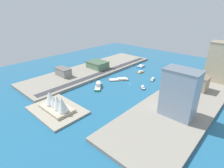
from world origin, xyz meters
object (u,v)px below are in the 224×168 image
object	(u,v)px
patrol_launch_navy	(143,88)
terminal_long_green	(98,65)
carpark_squat_concrete	(63,72)
office_block_beige	(220,62)
ferry_green_doubledeck	(98,86)
catamaran_blue	(141,66)
tower_tall_glass	(179,93)
sedan_silver	(106,69)
barge_flat_brown	(120,79)
traffic_light_waterfront	(120,65)
water_taxi_orange	(141,72)
yacht_sleek_gray	(153,79)
apartment_midrise_tan	(195,82)
ferry_white_commuter	(174,70)
opera_landmark	(56,103)
pickup_red	(114,69)

from	to	relation	value
patrol_launch_navy	terminal_long_green	xyz separation A→B (m)	(102.19, -12.28, 7.83)
carpark_squat_concrete	office_block_beige	distance (m)	228.04
ferry_green_doubledeck	catamaran_blue	xyz separation A→B (m)	(6.82, -114.92, -1.07)
tower_tall_glass	sedan_silver	bearing A→B (deg)	-19.06
barge_flat_brown	tower_tall_glass	size ratio (longest dim) A/B	0.60
tower_tall_glass	traffic_light_waterfront	distance (m)	153.98
patrol_launch_navy	ferry_green_doubledeck	bearing A→B (deg)	39.17
tower_tall_glass	terminal_long_green	world-z (taller)	tower_tall_glass
catamaran_blue	water_taxi_orange	xyz separation A→B (m)	(-16.95, 26.66, 0.09)
yacht_sleek_gray	ferry_green_doubledeck	xyz separation A→B (m)	(41.76, 73.04, 1.04)
ferry_green_doubledeck	barge_flat_brown	world-z (taller)	ferry_green_doubledeck
patrol_launch_navy	apartment_midrise_tan	world-z (taller)	apartment_midrise_tan
patrol_launch_navy	barge_flat_brown	world-z (taller)	patrol_launch_navy
terminal_long_green	barge_flat_brown	bearing A→B (deg)	170.06
ferry_green_doubledeck	patrol_launch_navy	size ratio (longest dim) A/B	2.36
yacht_sleek_gray	ferry_white_commuter	distance (m)	57.72
water_taxi_orange	carpark_squat_concrete	world-z (taller)	carpark_squat_concrete
patrol_launch_navy	ferry_white_commuter	size ratio (longest dim) A/B	0.52
ferry_white_commuter	opera_landmark	world-z (taller)	opera_landmark
ferry_green_doubledeck	carpark_squat_concrete	xyz separation A→B (m)	(65.72, 11.42, 7.27)
carpark_squat_concrete	yacht_sleek_gray	bearing A→B (deg)	-141.84
patrol_launch_navy	carpark_squat_concrete	bearing A→B (deg)	23.84
ferry_white_commuter	barge_flat_brown	xyz separation A→B (m)	(45.51, 89.72, -1.62)
barge_flat_brown	carpark_squat_concrete	size ratio (longest dim) A/B	1.07
sedan_silver	patrol_launch_navy	bearing A→B (deg)	170.44
opera_landmark	terminal_long_green	bearing A→B (deg)	-61.75
ferry_white_commuter	office_block_beige	size ratio (longest dim) A/B	0.36
ferry_green_doubledeck	terminal_long_green	size ratio (longest dim) A/B	0.73
ferry_green_doubledeck	ferry_white_commuter	distance (m)	139.33
carpark_squat_concrete	office_block_beige	xyz separation A→B (m)	(-179.68, -138.79, 21.36)
sedan_silver	traffic_light_waterfront	bearing A→B (deg)	-112.92
catamaran_blue	ferry_white_commuter	distance (m)	58.46
catamaran_blue	apartment_midrise_tan	world-z (taller)	apartment_midrise_tan
water_taxi_orange	opera_landmark	size ratio (longest dim) A/B	0.38
catamaran_blue	pickup_red	xyz separation A→B (m)	(20.47, 50.93, 3.08)
barge_flat_brown	office_block_beige	distance (m)	143.26
terminal_long_green	catamaran_blue	bearing A→B (deg)	-126.87
pickup_red	opera_landmark	bearing A→B (deg)	105.62
terminal_long_green	patrol_launch_navy	bearing A→B (deg)	173.15
opera_landmark	patrol_launch_navy	bearing A→B (deg)	-108.71
catamaran_blue	patrol_launch_navy	size ratio (longest dim) A/B	1.80
office_block_beige	sedan_silver	xyz separation A→B (m)	(148.75, 75.03, -26.60)
traffic_light_waterfront	carpark_squat_concrete	bearing A→B (deg)	64.93
carpark_squat_concrete	barge_flat_brown	bearing A→B (deg)	-143.37
carpark_squat_concrete	sedan_silver	size ratio (longest dim) A/B	6.18
patrol_launch_navy	carpark_squat_concrete	distance (m)	123.84
patrol_launch_navy	sedan_silver	xyz separation A→B (m)	(82.08, -13.82, 3.20)
terminal_long_green	sedan_silver	distance (m)	20.70
tower_tall_glass	carpark_squat_concrete	size ratio (longest dim) A/B	1.78
sedan_silver	catamaran_blue	bearing A→B (deg)	-114.09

